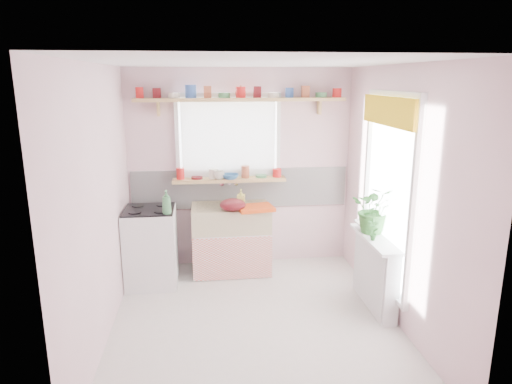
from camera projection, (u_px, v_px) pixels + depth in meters
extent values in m
plane|color=silver|center=(255.00, 322.00, 4.55)|extent=(3.20, 3.20, 0.00)
plane|color=white|center=(255.00, 62.00, 3.94)|extent=(3.20, 3.20, 0.00)
plane|color=silver|center=(240.00, 169.00, 5.78)|extent=(2.80, 0.00, 2.80)
plane|color=silver|center=(286.00, 272.00, 2.70)|extent=(2.80, 0.00, 2.80)
plane|color=silver|center=(100.00, 206.00, 4.08)|extent=(0.00, 3.20, 3.20)
plane|color=silver|center=(399.00, 197.00, 4.40)|extent=(0.00, 3.20, 3.20)
cube|color=white|center=(241.00, 188.00, 5.83)|extent=(2.74, 0.03, 0.50)
cube|color=#CD848A|center=(241.00, 203.00, 5.88)|extent=(2.74, 0.02, 0.12)
cube|color=white|center=(228.00, 138.00, 5.67)|extent=(1.20, 0.01, 1.00)
cube|color=white|center=(229.00, 138.00, 5.60)|extent=(1.15, 0.02, 0.95)
cube|color=white|center=(390.00, 192.00, 4.59)|extent=(0.01, 1.10, 1.90)
cube|color=yellow|center=(387.00, 111.00, 4.39)|extent=(0.03, 1.20, 0.28)
cube|color=white|center=(231.00, 250.00, 5.71)|extent=(0.85, 0.55, 0.55)
cube|color=#ED5A45|center=(233.00, 258.00, 5.44)|extent=(0.95, 0.02, 0.53)
cube|color=beige|center=(231.00, 218.00, 5.61)|extent=(0.95, 0.55, 0.30)
cylinder|color=silver|center=(229.00, 182.00, 5.76)|extent=(0.03, 0.22, 0.03)
cube|color=white|center=(151.00, 247.00, 5.32)|extent=(0.58, 0.58, 0.90)
cube|color=black|center=(149.00, 210.00, 5.21)|extent=(0.56, 0.56, 0.02)
cylinder|color=black|center=(135.00, 212.00, 5.06)|extent=(0.14, 0.14, 0.01)
cylinder|color=black|center=(160.00, 212.00, 5.09)|extent=(0.14, 0.14, 0.01)
cylinder|color=black|center=(138.00, 206.00, 5.33)|extent=(0.14, 0.14, 0.01)
cylinder|color=black|center=(162.00, 205.00, 5.36)|extent=(0.14, 0.14, 0.01)
cube|color=white|center=(375.00, 273.00, 4.79)|extent=(0.15, 0.90, 0.75)
cube|color=white|center=(375.00, 239.00, 4.70)|extent=(0.22, 0.95, 0.03)
cube|color=#DAB66F|center=(229.00, 180.00, 5.68)|extent=(1.40, 0.22, 0.04)
cube|color=#DAB66F|center=(241.00, 100.00, 5.45)|extent=(2.52, 0.24, 0.04)
cylinder|color=red|center=(140.00, 93.00, 5.30)|extent=(0.11, 0.11, 0.12)
cylinder|color=#590F14|center=(157.00, 93.00, 5.32)|extent=(0.11, 0.11, 0.12)
cylinder|color=silver|center=(174.00, 96.00, 5.35)|extent=(0.11, 0.11, 0.06)
cylinder|color=#3359A5|center=(191.00, 93.00, 5.36)|extent=(0.11, 0.11, 0.12)
cylinder|color=#A55133|center=(208.00, 93.00, 5.38)|extent=(0.11, 0.11, 0.12)
cylinder|color=#3F7F4C|center=(224.00, 95.00, 5.41)|extent=(0.11, 0.11, 0.06)
cylinder|color=red|center=(241.00, 93.00, 5.43)|extent=(0.11, 0.11, 0.12)
cylinder|color=#590F14|center=(257.00, 93.00, 5.45)|extent=(0.11, 0.11, 0.12)
cylinder|color=silver|center=(273.00, 95.00, 5.48)|extent=(0.11, 0.11, 0.06)
cylinder|color=#3359A5|center=(289.00, 93.00, 5.50)|extent=(0.11, 0.11, 0.12)
cylinder|color=#A55133|center=(305.00, 92.00, 5.52)|extent=(0.11, 0.11, 0.12)
cylinder|color=#3F7F4C|center=(321.00, 95.00, 5.55)|extent=(0.11, 0.11, 0.06)
cylinder|color=red|center=(337.00, 92.00, 5.56)|extent=(0.11, 0.11, 0.12)
cylinder|color=red|center=(179.00, 175.00, 5.59)|extent=(0.11, 0.11, 0.12)
cylinder|color=#590F14|center=(196.00, 174.00, 5.61)|extent=(0.11, 0.11, 0.12)
cylinder|color=silver|center=(213.00, 176.00, 5.64)|extent=(0.11, 0.11, 0.06)
cylinder|color=#3359A5|center=(229.00, 173.00, 5.66)|extent=(0.11, 0.11, 0.12)
cylinder|color=#A55133|center=(246.00, 173.00, 5.68)|extent=(0.11, 0.11, 0.12)
cylinder|color=#3F7F4C|center=(262.00, 175.00, 5.71)|extent=(0.11, 0.11, 0.06)
cylinder|color=red|center=(278.00, 172.00, 5.73)|extent=(0.11, 0.11, 0.12)
cube|color=#EC4B15|center=(255.00, 208.00, 5.41)|extent=(0.46, 0.37, 0.04)
ellipsoid|color=#5A0F16|center=(233.00, 205.00, 5.37)|extent=(0.38, 0.38, 0.14)
imported|color=#33702C|center=(375.00, 209.00, 4.78)|extent=(0.58, 0.55, 0.52)
imported|color=white|center=(372.00, 226.00, 4.93)|extent=(0.40, 0.40, 0.08)
imported|color=#2A6227|center=(373.00, 230.00, 4.58)|extent=(0.13, 0.11, 0.22)
imported|color=#E2E164|center=(241.00, 198.00, 5.56)|extent=(0.11, 0.11, 0.21)
imported|color=beige|center=(219.00, 175.00, 5.59)|extent=(0.17, 0.17, 0.10)
imported|color=#2F669B|center=(230.00, 177.00, 5.61)|extent=(0.25, 0.25, 0.06)
imported|color=#9E4C30|center=(241.00, 92.00, 5.49)|extent=(0.17, 0.17, 0.14)
imported|color=#42844F|center=(167.00, 202.00, 4.99)|extent=(0.11, 0.12, 0.27)
sphere|color=orange|center=(372.00, 220.00, 4.92)|extent=(0.08, 0.08, 0.08)
sphere|color=orange|center=(377.00, 219.00, 4.95)|extent=(0.08, 0.08, 0.08)
sphere|color=orange|center=(367.00, 220.00, 4.93)|extent=(0.08, 0.08, 0.08)
cylinder|color=yellow|center=(376.00, 221.00, 4.87)|extent=(0.18, 0.04, 0.10)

